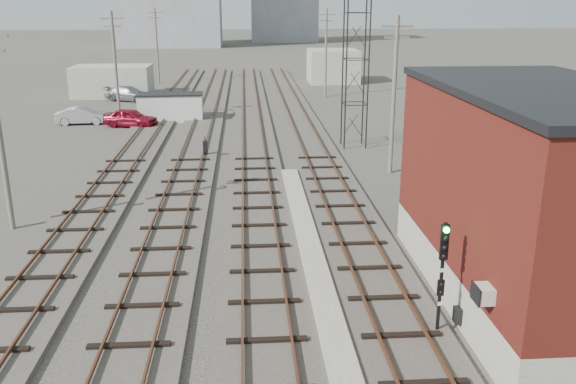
{
  "coord_description": "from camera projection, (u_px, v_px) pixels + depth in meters",
  "views": [
    {
      "loc": [
        -1.99,
        -6.34,
        9.75
      ],
      "look_at": [
        -0.3,
        17.6,
        2.2
      ],
      "focal_mm": 38.0,
      "sensor_mm": 36.0,
      "label": 1
    }
  ],
  "objects": [
    {
      "name": "car_grey",
      "position": [
        129.0,
        94.0,
        61.87
      ],
      "size": [
        5.42,
        3.77,
        1.46
      ],
      "primitive_type": "imported",
      "rotation": [
        0.0,
        0.0,
        1.19
      ],
      "color": "slate",
      "rests_on": "ground"
    },
    {
      "name": "brick_building",
      "position": [
        538.0,
        197.0,
        19.93
      ],
      "size": [
        6.54,
        12.2,
        7.22
      ],
      "color": "gray",
      "rests_on": "ground"
    },
    {
      "name": "site_trailer",
      "position": [
        171.0,
        107.0,
        51.52
      ],
      "size": [
        5.59,
        2.6,
        2.32
      ],
      "rotation": [
        0.0,
        0.0,
        0.04
      ],
      "color": "silver",
      "rests_on": "ground"
    },
    {
      "name": "track_mid_right",
      "position": [
        252.0,
        134.0,
        46.07
      ],
      "size": [
        3.2,
        90.0,
        0.39
      ],
      "color": "#332D28",
      "rests_on": "ground"
    },
    {
      "name": "utility_pole_right_a",
      "position": [
        394.0,
        92.0,
        34.74
      ],
      "size": [
        1.8,
        0.24,
        9.0
      ],
      "color": "#595147",
      "rests_on": "ground"
    },
    {
      "name": "track_left",
      "position": [
        145.0,
        136.0,
        45.54
      ],
      "size": [
        3.2,
        90.0,
        0.39
      ],
      "color": "#332D28",
      "rests_on": "ground"
    },
    {
      "name": "switch_stand",
      "position": [
        205.0,
        148.0,
        39.59
      ],
      "size": [
        0.33,
        0.33,
        1.28
      ],
      "rotation": [
        0.0,
        0.0,
        0.13
      ],
      "color": "black",
      "rests_on": "ground"
    },
    {
      "name": "shed_left",
      "position": [
        113.0,
        81.0,
        64.64
      ],
      "size": [
        8.0,
        5.0,
        3.2
      ],
      "primitive_type": "cube",
      "color": "gray",
      "rests_on": "ground"
    },
    {
      "name": "platform_curb",
      "position": [
        317.0,
        274.0,
        22.41
      ],
      "size": [
        0.9,
        28.0,
        0.26
      ],
      "primitive_type": "cube",
      "color": "gray",
      "rests_on": "ground"
    },
    {
      "name": "shed_right",
      "position": [
        333.0,
        66.0,
        75.71
      ],
      "size": [
        6.0,
        6.0,
        4.0
      ],
      "primitive_type": "cube",
      "color": "gray",
      "rests_on": "ground"
    },
    {
      "name": "utility_pole_right_b",
      "position": [
        326.0,
        51.0,
        63.28
      ],
      "size": [
        1.8,
        0.24,
        9.0
      ],
      "color": "#595147",
      "rests_on": "ground"
    },
    {
      "name": "car_silver",
      "position": [
        82.0,
        116.0,
        50.21
      ],
      "size": [
        4.33,
        1.76,
        1.4
      ],
      "primitive_type": "imported",
      "rotation": [
        0.0,
        0.0,
        1.64
      ],
      "color": "#989A9F",
      "rests_on": "ground"
    },
    {
      "name": "ground",
      "position": [
        263.0,
        95.0,
        66.19
      ],
      "size": [
        320.0,
        320.0,
        0.0
      ],
      "primitive_type": "plane",
      "color": "#282621",
      "rests_on": "ground"
    },
    {
      "name": "track_mid_left",
      "position": [
        199.0,
        135.0,
        45.81
      ],
      "size": [
        3.2,
        90.0,
        0.39
      ],
      "color": "#332D28",
      "rests_on": "ground"
    },
    {
      "name": "lattice_tower",
      "position": [
        357.0,
        36.0,
        40.52
      ],
      "size": [
        1.6,
        1.6,
        15.0
      ],
      "color": "black",
      "rests_on": "ground"
    },
    {
      "name": "utility_pole_left_b",
      "position": [
        115.0,
        64.0,
        49.64
      ],
      "size": [
        1.8,
        0.24,
        9.0
      ],
      "color": "#595147",
      "rests_on": "ground"
    },
    {
      "name": "car_red",
      "position": [
        131.0,
        118.0,
        49.08
      ],
      "size": [
        4.66,
        2.93,
        1.48
      ],
      "primitive_type": "imported",
      "rotation": [
        0.0,
        0.0,
        1.28
      ],
      "color": "maroon",
      "rests_on": "ground"
    },
    {
      "name": "track_right",
      "position": [
        305.0,
        133.0,
        46.34
      ],
      "size": [
        3.2,
        90.0,
        0.39
      ],
      "color": "#332D28",
      "rests_on": "ground"
    },
    {
      "name": "signal_mast",
      "position": [
        442.0,
        273.0,
        17.96
      ],
      "size": [
        0.4,
        0.4,
        3.65
      ],
      "color": "gray",
      "rests_on": "ground"
    },
    {
      "name": "utility_pole_left_c",
      "position": [
        157.0,
        44.0,
        73.43
      ],
      "size": [
        1.8,
        0.24,
        9.0
      ],
      "color": "#595147",
      "rests_on": "ground"
    }
  ]
}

